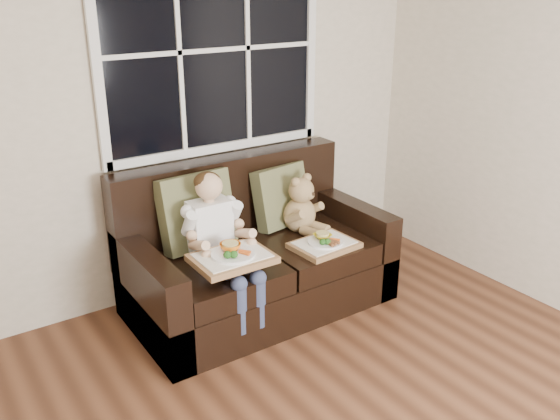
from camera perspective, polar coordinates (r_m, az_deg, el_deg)
room_walls at (r=1.71m, az=15.10°, el=3.76°), size 4.52×5.02×2.71m
window_back at (r=4.02m, az=-6.41°, el=15.07°), size 1.62×0.04×1.37m
loveseat at (r=4.01m, az=-2.50°, el=-4.92°), size 1.70×0.92×0.96m
pillow_left at (r=3.83m, az=-8.06°, el=-0.12°), size 0.50×0.25×0.50m
pillow_right at (r=4.15m, az=0.10°, el=1.32°), size 0.45×0.26×0.44m
child at (r=3.63m, az=-6.02°, el=-2.20°), size 0.37×0.59×0.85m
teddy_bear at (r=4.07m, az=2.03°, el=0.21°), size 0.28×0.34×0.41m
tray_left at (r=3.47m, az=-4.63°, el=-4.49°), size 0.45×0.35×0.10m
tray_right at (r=3.86m, az=4.30°, el=-3.26°), size 0.43×0.34×0.09m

